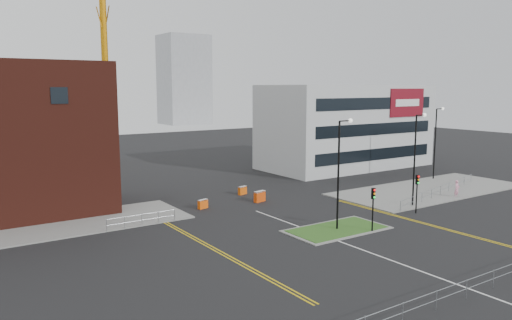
% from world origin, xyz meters
% --- Properties ---
extents(ground, '(200.00, 200.00, 0.00)m').
position_xyz_m(ground, '(0.00, 0.00, 0.00)').
color(ground, black).
rests_on(ground, ground).
extents(pavement_left, '(28.00, 8.00, 0.12)m').
position_xyz_m(pavement_left, '(-20.00, 22.00, 0.06)').
color(pavement_left, slate).
rests_on(pavement_left, ground).
extents(pavement_right, '(24.00, 10.00, 0.12)m').
position_xyz_m(pavement_right, '(22.00, 14.00, 0.06)').
color(pavement_right, slate).
rests_on(pavement_right, ground).
extents(island_kerb, '(8.60, 4.60, 0.08)m').
position_xyz_m(island_kerb, '(2.00, 8.00, 0.04)').
color(island_kerb, slate).
rests_on(island_kerb, ground).
extents(grass_island, '(8.00, 4.00, 0.12)m').
position_xyz_m(grass_island, '(2.00, 8.00, 0.06)').
color(grass_island, '#284F1A').
rests_on(grass_island, ground).
extents(office_block, '(25.00, 12.20, 12.00)m').
position_xyz_m(office_block, '(26.01, 31.97, 6.00)').
color(office_block, '#B9BCBE').
rests_on(office_block, ground).
extents(streetlamp_island, '(1.46, 0.36, 9.18)m').
position_xyz_m(streetlamp_island, '(2.22, 8.00, 5.41)').
color(streetlamp_island, black).
rests_on(streetlamp_island, ground).
extents(streetlamp_right_near, '(1.46, 0.36, 9.18)m').
position_xyz_m(streetlamp_right_near, '(14.22, 10.00, 5.41)').
color(streetlamp_right_near, black).
rests_on(streetlamp_right_near, ground).
extents(streetlamp_right_far, '(1.46, 0.36, 9.18)m').
position_xyz_m(streetlamp_right_far, '(28.22, 18.00, 5.41)').
color(streetlamp_right_far, black).
rests_on(streetlamp_right_far, ground).
extents(traffic_light_island, '(0.28, 0.33, 3.65)m').
position_xyz_m(traffic_light_island, '(4.00, 5.98, 2.57)').
color(traffic_light_island, black).
rests_on(traffic_light_island, ground).
extents(traffic_light_right, '(0.28, 0.33, 3.65)m').
position_xyz_m(traffic_light_right, '(12.00, 7.98, 2.57)').
color(traffic_light_right, black).
rests_on(traffic_light_right, ground).
extents(railing_front, '(24.05, 0.05, 1.10)m').
position_xyz_m(railing_front, '(0.00, -6.00, 0.78)').
color(railing_front, gray).
rests_on(railing_front, ground).
extents(railing_left, '(6.05, 0.05, 1.10)m').
position_xyz_m(railing_left, '(-11.00, 18.00, 0.74)').
color(railing_left, gray).
rests_on(railing_left, ground).
extents(railing_right, '(19.05, 5.05, 1.10)m').
position_xyz_m(railing_right, '(20.50, 11.50, 0.78)').
color(railing_right, gray).
rests_on(railing_right, ground).
extents(centre_line, '(0.15, 30.00, 0.01)m').
position_xyz_m(centre_line, '(0.00, 2.00, 0.01)').
color(centre_line, silver).
rests_on(centre_line, ground).
extents(yellow_left_a, '(0.12, 24.00, 0.01)m').
position_xyz_m(yellow_left_a, '(-9.00, 10.00, 0.01)').
color(yellow_left_a, gold).
rests_on(yellow_left_a, ground).
extents(yellow_left_b, '(0.12, 24.00, 0.01)m').
position_xyz_m(yellow_left_b, '(-8.70, 10.00, 0.01)').
color(yellow_left_b, gold).
rests_on(yellow_left_b, ground).
extents(yellow_right_a, '(0.12, 20.00, 0.01)m').
position_xyz_m(yellow_right_a, '(9.50, 6.00, 0.01)').
color(yellow_right_a, gold).
rests_on(yellow_right_a, ground).
extents(yellow_right_b, '(0.12, 20.00, 0.01)m').
position_xyz_m(yellow_right_b, '(9.80, 6.00, 0.01)').
color(yellow_right_b, gold).
rests_on(yellow_right_b, ground).
extents(skyline_b, '(24.00, 12.00, 16.00)m').
position_xyz_m(skyline_b, '(10.00, 130.00, 8.00)').
color(skyline_b, gray).
rests_on(skyline_b, ground).
extents(skyline_c, '(14.00, 12.00, 28.00)m').
position_xyz_m(skyline_c, '(45.00, 125.00, 14.00)').
color(skyline_c, gray).
rests_on(skyline_c, ground).
extents(pedestrian, '(0.73, 0.52, 1.90)m').
position_xyz_m(pedestrian, '(21.01, 9.86, 0.95)').
color(pedestrian, '#F7A0BE').
rests_on(pedestrian, ground).
extents(barrier_left, '(1.12, 0.62, 0.90)m').
position_xyz_m(barrier_left, '(-3.76, 20.71, 0.49)').
color(barrier_left, '#F6590D').
rests_on(barrier_left, ground).
extents(barrier_mid, '(1.40, 0.73, 1.13)m').
position_xyz_m(barrier_mid, '(2.47, 20.03, 0.61)').
color(barrier_mid, '#E3460C').
rests_on(barrier_mid, ground).
extents(barrier_right, '(1.14, 0.63, 0.91)m').
position_xyz_m(barrier_right, '(2.89, 24.00, 0.49)').
color(barrier_right, '#EF5B0D').
rests_on(barrier_right, ground).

